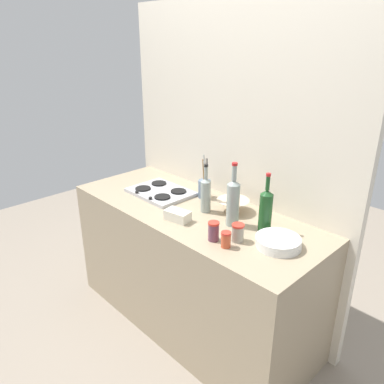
{
  "coord_description": "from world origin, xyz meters",
  "views": [
    {
      "loc": [
        1.6,
        -1.55,
        1.93
      ],
      "look_at": [
        0.0,
        0.0,
        1.02
      ],
      "focal_mm": 35.13,
      "sensor_mm": 36.0,
      "label": 1
    }
  ],
  "objects_px": {
    "plate_stack": "(278,242)",
    "wine_bottle_mid_right": "(206,194)",
    "condiment_jar_spare": "(238,233)",
    "stovetop_hob": "(161,192)",
    "condiment_jar_front": "(214,231)",
    "butter_dish": "(178,216)",
    "wine_bottle_leftmost": "(233,201)",
    "wine_bottle_mid_left": "(266,209)",
    "condiment_jar_rear": "(226,239)",
    "utensil_crock": "(205,187)",
    "mixing_bowl": "(233,205)"
  },
  "relations": [
    {
      "from": "condiment_jar_rear",
      "to": "condiment_jar_front",
      "type": "bearing_deg",
      "value": 176.13
    },
    {
      "from": "plate_stack",
      "to": "condiment_jar_rear",
      "type": "distance_m",
      "value": 0.28
    },
    {
      "from": "stovetop_hob",
      "to": "condiment_jar_rear",
      "type": "relative_size",
      "value": 4.92
    },
    {
      "from": "plate_stack",
      "to": "utensil_crock",
      "type": "height_order",
      "value": "utensil_crock"
    },
    {
      "from": "condiment_jar_rear",
      "to": "butter_dish",
      "type": "bearing_deg",
      "value": 176.2
    },
    {
      "from": "butter_dish",
      "to": "plate_stack",
      "type": "bearing_deg",
      "value": 16.08
    },
    {
      "from": "stovetop_hob",
      "to": "wine_bottle_mid_left",
      "type": "relative_size",
      "value": 1.25
    },
    {
      "from": "stovetop_hob",
      "to": "condiment_jar_spare",
      "type": "xyz_separation_m",
      "value": [
        0.82,
        -0.13,
        0.04
      ]
    },
    {
      "from": "plate_stack",
      "to": "condiment_jar_front",
      "type": "relative_size",
      "value": 2.25
    },
    {
      "from": "butter_dish",
      "to": "condiment_jar_spare",
      "type": "xyz_separation_m",
      "value": [
        0.42,
        0.07,
        0.02
      ]
    },
    {
      "from": "plate_stack",
      "to": "stovetop_hob",
      "type": "bearing_deg",
      "value": 178.77
    },
    {
      "from": "butter_dish",
      "to": "condiment_jar_front",
      "type": "xyz_separation_m",
      "value": [
        0.32,
        -0.02,
        0.02
      ]
    },
    {
      "from": "wine_bottle_mid_left",
      "to": "condiment_jar_spare",
      "type": "relative_size",
      "value": 3.47
    },
    {
      "from": "butter_dish",
      "to": "condiment_jar_front",
      "type": "relative_size",
      "value": 1.41
    },
    {
      "from": "wine_bottle_leftmost",
      "to": "wine_bottle_mid_right",
      "type": "relative_size",
      "value": 1.22
    },
    {
      "from": "wine_bottle_leftmost",
      "to": "wine_bottle_mid_right",
      "type": "height_order",
      "value": "wine_bottle_leftmost"
    },
    {
      "from": "stovetop_hob",
      "to": "condiment_jar_front",
      "type": "relative_size",
      "value": 3.97
    },
    {
      "from": "stovetop_hob",
      "to": "condiment_jar_front",
      "type": "distance_m",
      "value": 0.76
    },
    {
      "from": "stovetop_hob",
      "to": "wine_bottle_mid_left",
      "type": "height_order",
      "value": "wine_bottle_mid_left"
    },
    {
      "from": "plate_stack",
      "to": "wine_bottle_mid_right",
      "type": "bearing_deg",
      "value": 176.05
    },
    {
      "from": "stovetop_hob",
      "to": "utensil_crock",
      "type": "bearing_deg",
      "value": 33.96
    },
    {
      "from": "condiment_jar_front",
      "to": "wine_bottle_mid_right",
      "type": "bearing_deg",
      "value": 140.83
    },
    {
      "from": "wine_bottle_mid_right",
      "to": "condiment_jar_rear",
      "type": "xyz_separation_m",
      "value": [
        0.39,
        -0.24,
        -0.08
      ]
    },
    {
      "from": "wine_bottle_leftmost",
      "to": "utensil_crock",
      "type": "xyz_separation_m",
      "value": [
        -0.41,
        0.18,
        -0.08
      ]
    },
    {
      "from": "wine_bottle_leftmost",
      "to": "condiment_jar_front",
      "type": "bearing_deg",
      "value": -77.14
    },
    {
      "from": "plate_stack",
      "to": "condiment_jar_spare",
      "type": "height_order",
      "value": "condiment_jar_spare"
    },
    {
      "from": "utensil_crock",
      "to": "condiment_jar_spare",
      "type": "height_order",
      "value": "utensil_crock"
    },
    {
      "from": "wine_bottle_mid_right",
      "to": "mixing_bowl",
      "type": "height_order",
      "value": "wine_bottle_mid_right"
    },
    {
      "from": "mixing_bowl",
      "to": "condiment_jar_front",
      "type": "relative_size",
      "value": 1.92
    },
    {
      "from": "butter_dish",
      "to": "utensil_crock",
      "type": "relative_size",
      "value": 0.5
    },
    {
      "from": "stovetop_hob",
      "to": "condiment_jar_rear",
      "type": "distance_m",
      "value": 0.85
    },
    {
      "from": "condiment_jar_front",
      "to": "butter_dish",
      "type": "bearing_deg",
      "value": 176.23
    },
    {
      "from": "stovetop_hob",
      "to": "utensil_crock",
      "type": "relative_size",
      "value": 1.41
    },
    {
      "from": "wine_bottle_leftmost",
      "to": "condiment_jar_spare",
      "type": "relative_size",
      "value": 3.85
    },
    {
      "from": "condiment_jar_rear",
      "to": "wine_bottle_leftmost",
      "type": "bearing_deg",
      "value": 123.04
    },
    {
      "from": "wine_bottle_leftmost",
      "to": "condiment_jar_spare",
      "type": "xyz_separation_m",
      "value": [
        0.15,
        -0.13,
        -0.1
      ]
    },
    {
      "from": "stovetop_hob",
      "to": "condiment_jar_front",
      "type": "height_order",
      "value": "condiment_jar_front"
    },
    {
      "from": "plate_stack",
      "to": "wine_bottle_leftmost",
      "type": "height_order",
      "value": "wine_bottle_leftmost"
    },
    {
      "from": "mixing_bowl",
      "to": "utensil_crock",
      "type": "distance_m",
      "value": 0.29
    },
    {
      "from": "wine_bottle_mid_left",
      "to": "butter_dish",
      "type": "bearing_deg",
      "value": -148.1
    },
    {
      "from": "wine_bottle_mid_left",
      "to": "utensil_crock",
      "type": "distance_m",
      "value": 0.59
    },
    {
      "from": "stovetop_hob",
      "to": "condiment_jar_spare",
      "type": "distance_m",
      "value": 0.83
    },
    {
      "from": "wine_bottle_mid_left",
      "to": "plate_stack",
      "type": "bearing_deg",
      "value": -31.85
    },
    {
      "from": "plate_stack",
      "to": "condiment_jar_front",
      "type": "xyz_separation_m",
      "value": [
        -0.29,
        -0.2,
        0.03
      ]
    },
    {
      "from": "stovetop_hob",
      "to": "wine_bottle_leftmost",
      "type": "bearing_deg",
      "value": -0.04
    },
    {
      "from": "plate_stack",
      "to": "condiment_jar_spare",
      "type": "xyz_separation_m",
      "value": [
        -0.19,
        -0.11,
        0.02
      ]
    },
    {
      "from": "plate_stack",
      "to": "wine_bottle_leftmost",
      "type": "bearing_deg",
      "value": 176.39
    },
    {
      "from": "plate_stack",
      "to": "butter_dish",
      "type": "height_order",
      "value": "butter_dish"
    },
    {
      "from": "stovetop_hob",
      "to": "plate_stack",
      "type": "relative_size",
      "value": 1.76
    },
    {
      "from": "utensil_crock",
      "to": "condiment_jar_front",
      "type": "bearing_deg",
      "value": -41.02
    }
  ]
}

